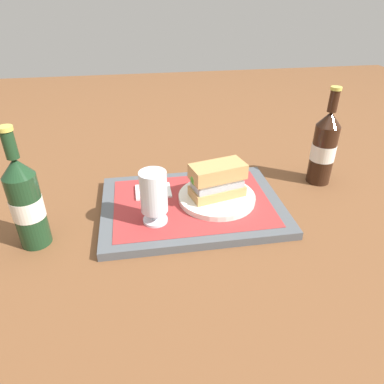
% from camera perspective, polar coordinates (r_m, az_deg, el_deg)
% --- Properties ---
extents(ground_plane, '(3.00, 3.00, 0.00)m').
position_cam_1_polar(ground_plane, '(0.89, 0.00, -2.76)').
color(ground_plane, brown).
extents(tray, '(0.44, 0.32, 0.02)m').
position_cam_1_polar(tray, '(0.88, 0.00, -2.22)').
color(tray, '#4C5156').
rests_on(tray, ground_plane).
extents(placemat, '(0.38, 0.27, 0.00)m').
position_cam_1_polar(placemat, '(0.88, 0.00, -1.64)').
color(placemat, '#9E2D2D').
rests_on(placemat, tray).
extents(plate, '(0.19, 0.19, 0.01)m').
position_cam_1_polar(plate, '(0.89, 3.94, -0.77)').
color(plate, silver).
rests_on(plate, placemat).
extents(sandwich, '(0.14, 0.09, 0.08)m').
position_cam_1_polar(sandwich, '(0.86, 3.86, 2.02)').
color(sandwich, tan).
rests_on(sandwich, plate).
extents(beer_glass, '(0.06, 0.06, 0.12)m').
position_cam_1_polar(beer_glass, '(0.78, -6.15, -0.50)').
color(beer_glass, silver).
rests_on(beer_glass, placemat).
extents(napkin_folded, '(0.09, 0.07, 0.01)m').
position_cam_1_polar(napkin_folded, '(0.92, -6.23, 0.13)').
color(napkin_folded, white).
rests_on(napkin_folded, placemat).
extents(beer_bottle, '(0.07, 0.07, 0.27)m').
position_cam_1_polar(beer_bottle, '(0.80, -25.10, -1.44)').
color(beer_bottle, '#19381E').
rests_on(beer_bottle, ground_plane).
extents(second_bottle, '(0.07, 0.07, 0.27)m').
position_cam_1_polar(second_bottle, '(1.03, 20.43, 6.76)').
color(second_bottle, black).
rests_on(second_bottle, ground_plane).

